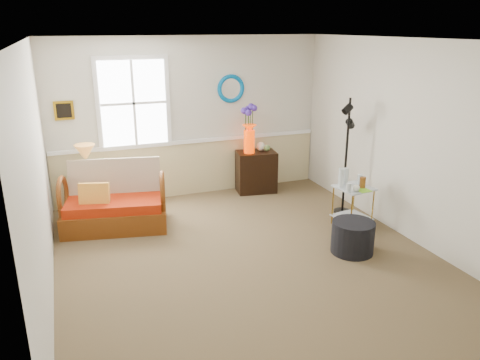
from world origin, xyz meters
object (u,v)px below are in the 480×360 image
object	(u,v)px
cabinet	(256,172)
side_table	(352,207)
ottoman	(353,237)
lamp_stand	(90,197)
loveseat	(114,197)
floor_lamp	(346,157)

from	to	relation	value
cabinet	side_table	bearing A→B (deg)	-60.45
cabinet	ottoman	size ratio (longest dim) A/B	1.32
lamp_stand	ottoman	distance (m)	3.89
cabinet	side_table	distance (m)	1.99
side_table	loveseat	bearing A→B (deg)	159.76
cabinet	side_table	xyz separation A→B (m)	(0.71, -1.86, -0.06)
cabinet	lamp_stand	bearing A→B (deg)	-169.41
loveseat	ottoman	size ratio (longest dim) A/B	2.64
side_table	ottoman	size ratio (longest dim) A/B	1.09
cabinet	ottoman	distance (m)	2.58
lamp_stand	floor_lamp	bearing A→B (deg)	-19.43
floor_lamp	lamp_stand	bearing A→B (deg)	150.80
lamp_stand	floor_lamp	xyz separation A→B (m)	(3.63, -1.28, 0.60)
lamp_stand	side_table	xyz separation A→B (m)	(3.47, -1.77, 0.01)
loveseat	ottoman	world-z (taller)	loveseat
lamp_stand	side_table	size ratio (longest dim) A/B	0.96
side_table	ottoman	distance (m)	0.84
side_table	lamp_stand	bearing A→B (deg)	152.97
lamp_stand	side_table	distance (m)	3.89
lamp_stand	ottoman	xyz separation A→B (m)	(3.01, -2.47, -0.08)
loveseat	cabinet	world-z (taller)	loveseat
lamp_stand	ottoman	size ratio (longest dim) A/B	1.05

